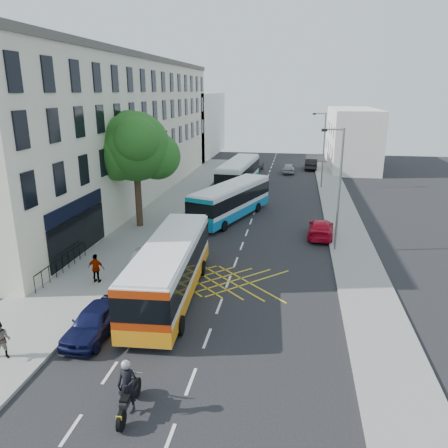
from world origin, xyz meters
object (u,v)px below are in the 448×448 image
at_px(parked_car_silver, 146,264).
at_px(pedestrian_near, 1,340).
at_px(distant_car_silver, 289,168).
at_px(street_tree, 135,147).
at_px(bus_near, 170,269).
at_px(lamp_near, 338,184).
at_px(parked_car_blue, 95,321).
at_px(red_hatchback, 321,228).
at_px(bus_far, 239,174).
at_px(distant_car_grey, 252,166).
at_px(bus_mid, 231,201).
at_px(pedestrian_far, 96,268).
at_px(lamp_far, 323,146).
at_px(motorbike, 128,388).
at_px(distant_car_dark, 311,164).

height_order(parked_car_silver, pedestrian_near, pedestrian_near).
relative_size(parked_car_silver, distant_car_silver, 1.11).
distance_m(street_tree, bus_near, 13.58).
distance_m(lamp_near, parked_car_blue, 17.19).
distance_m(red_hatchback, distant_car_silver, 26.02).
distance_m(lamp_near, bus_far, 20.27).
relative_size(bus_far, red_hatchback, 2.59).
xyz_separation_m(lamp_near, distant_car_silver, (-3.70, 28.87, -3.97)).
height_order(parked_car_blue, distant_car_grey, parked_car_blue).
distance_m(distant_car_grey, distant_car_silver, 4.91).
distance_m(bus_mid, parked_car_blue, 19.53).
height_order(street_tree, bus_mid, street_tree).
distance_m(pedestrian_near, pedestrian_far, 7.44).
height_order(lamp_near, parked_car_silver, lamp_near).
relative_size(bus_far, parked_car_blue, 2.82).
distance_m(parked_car_blue, parked_car_silver, 6.67).
bearing_deg(street_tree, pedestrian_far, -82.66).
xyz_separation_m(lamp_far, distant_car_grey, (-8.55, 9.61, -3.94)).
bearing_deg(pedestrian_far, distant_car_grey, -96.23).
distance_m(motorbike, red_hatchback, 21.19).
distance_m(bus_mid, pedestrian_near, 22.52).
relative_size(lamp_far, bus_far, 0.70).
bearing_deg(motorbike, distant_car_dark, 78.81).
height_order(bus_near, red_hatchback, bus_near).
bearing_deg(lamp_near, red_hatchback, 103.21).
xyz_separation_m(bus_far, pedestrian_far, (-4.51, -25.59, -0.70)).
relative_size(parked_car_silver, pedestrian_near, 2.66).
distance_m(street_tree, pedestrian_near, 18.76).
distance_m(bus_mid, distant_car_dark, 26.61).
bearing_deg(bus_far, bus_near, -85.94).
bearing_deg(bus_near, lamp_near, 39.74).
distance_m(bus_mid, pedestrian_far, 15.29).
height_order(motorbike, pedestrian_near, motorbike).
distance_m(bus_far, parked_car_blue, 30.64).
height_order(bus_mid, parked_car_blue, bus_mid).
bearing_deg(parked_car_blue, pedestrian_far, 117.36).
relative_size(bus_near, parked_car_blue, 2.70).
xyz_separation_m(lamp_far, parked_car_silver, (-11.10, -25.86, -3.92)).
height_order(motorbike, distant_car_grey, motorbike).
bearing_deg(parked_car_silver, bus_near, -52.29).
xyz_separation_m(lamp_near, bus_near, (-8.88, -8.37, -3.02)).
bearing_deg(parked_car_blue, street_tree, 106.03).
bearing_deg(pedestrian_far, distant_car_silver, -103.72).
distance_m(bus_far, red_hatchback, 17.08).
relative_size(bus_mid, pedestrian_near, 6.63).
distance_m(distant_car_dark, pedestrian_near, 49.10).
bearing_deg(pedestrian_near, parked_car_silver, 57.86).
bearing_deg(distant_car_silver, pedestrian_near, 77.36).
bearing_deg(lamp_near, lamp_far, 90.00).
xyz_separation_m(motorbike, distant_car_dark, (7.15, 49.23, -0.21)).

